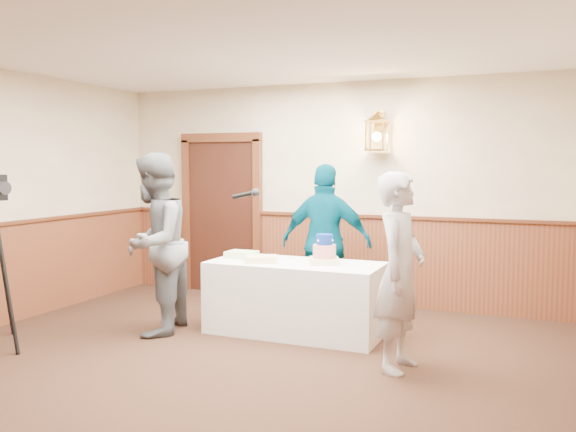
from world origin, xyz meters
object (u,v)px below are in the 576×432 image
(baker, at_px, (400,272))
(assistant_p, at_px, (326,242))
(tiered_cake, at_px, (324,252))
(sheet_cake_yellow, at_px, (261,259))
(sheet_cake_green, at_px, (242,255))
(interviewer, at_px, (154,244))
(display_table, at_px, (295,298))

(baker, height_order, assistant_p, assistant_p)
(tiered_cake, bearing_deg, baker, -38.11)
(sheet_cake_yellow, bearing_deg, baker, -19.97)
(assistant_p, bearing_deg, sheet_cake_green, 35.34)
(interviewer, xyz_separation_m, assistant_p, (1.46, 1.23, -0.06))
(baker, bearing_deg, sheet_cake_green, 75.13)
(tiered_cake, bearing_deg, interviewer, -159.98)
(tiered_cake, height_order, sheet_cake_green, tiered_cake)
(sheet_cake_green, relative_size, assistant_p, 0.18)
(tiered_cake, bearing_deg, sheet_cake_yellow, -165.51)
(tiered_cake, xyz_separation_m, sheet_cake_yellow, (-0.64, -0.16, -0.09))
(sheet_cake_green, relative_size, interviewer, 0.16)
(interviewer, bearing_deg, baker, 75.18)
(tiered_cake, relative_size, interviewer, 0.21)
(sheet_cake_yellow, height_order, assistant_p, assistant_p)
(assistant_p, bearing_deg, display_table, 77.43)
(interviewer, bearing_deg, assistant_p, 118.27)
(sheet_cake_green, bearing_deg, interviewer, -138.25)
(sheet_cake_green, bearing_deg, display_table, -4.72)
(interviewer, bearing_deg, tiered_cake, 98.15)
(sheet_cake_yellow, relative_size, sheet_cake_green, 1.03)
(interviewer, bearing_deg, sheet_cake_green, 119.89)
(sheet_cake_green, distance_m, baker, 2.05)
(sheet_cake_yellow, relative_size, interviewer, 0.17)
(sheet_cake_yellow, height_order, sheet_cake_green, sheet_cake_green)
(display_table, xyz_separation_m, assistant_p, (0.11, 0.66, 0.51))
(tiered_cake, bearing_deg, sheet_cake_green, 178.91)
(sheet_cake_green, relative_size, baker, 0.18)
(sheet_cake_yellow, bearing_deg, tiered_cake, 14.49)
(display_table, relative_size, sheet_cake_yellow, 5.62)
(display_table, height_order, interviewer, interviewer)
(baker, relative_size, assistant_p, 0.96)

